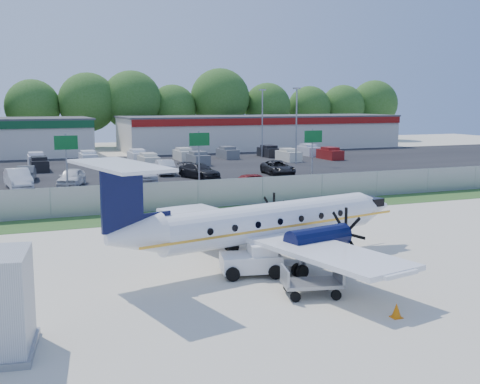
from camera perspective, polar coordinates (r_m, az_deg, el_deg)
name	(u,v)px	position (r m, az deg, el deg)	size (l,w,h in m)	color
ground	(285,255)	(30.02, 4.28, -5.95)	(170.00, 170.00, 0.00)	beige
grass_verge	(207,213)	(40.88, -3.12, -2.00)	(170.00, 4.00, 0.02)	#2D561E
access_road	(179,198)	(47.47, -5.83, -0.54)	(170.00, 8.00, 0.02)	black
parking_lot	(126,170)	(67.73, -10.74, 2.10)	(170.00, 32.00, 0.02)	black
perimeter_fence	(198,194)	(42.58, -4.00, -0.22)	(120.00, 0.06, 1.99)	gray
building_east	(261,132)	(96.36, 2.01, 5.72)	(44.40, 12.40, 5.24)	silver
sign_left	(66,151)	(49.38, -16.15, 3.73)	(1.80, 0.26, 5.00)	gray
sign_mid	(199,147)	(51.63, -3.89, 4.25)	(1.80, 0.26, 5.00)	gray
sign_right	(313,144)	(55.98, 6.92, 4.55)	(1.80, 0.26, 5.00)	gray
light_pole_ne	(296,121)	(72.03, 5.37, 6.76)	(0.90, 0.35, 9.09)	gray
light_pole_se	(262,118)	(81.05, 2.13, 7.00)	(0.90, 0.35, 9.09)	gray
tree_line	(85,148)	(101.18, -14.48, 4.09)	(112.00, 6.00, 14.00)	#295619
aircraft	(265,222)	(27.94, 2.38, -2.87)	(16.79, 16.44, 5.12)	white
pushback_tug	(253,260)	(26.44, 1.27, -6.46)	(2.83, 2.30, 1.39)	white
baggage_cart_near	(312,282)	(23.83, 6.83, -8.49)	(2.53, 1.87, 1.19)	gray
baggage_cart_far	(284,263)	(26.88, 4.24, -6.74)	(2.03, 1.60, 0.93)	gray
cone_port_wing	(396,311)	(22.21, 14.61, -10.84)	(0.38, 0.38, 0.53)	orange
cone_starboard_wing	(251,226)	(35.40, 1.07, -3.23)	(0.40, 0.40, 0.56)	orange
road_car_mid	(247,191)	(50.82, 0.71, 0.10)	(1.76, 4.37, 1.49)	maroon
parked_car_a	(19,188)	(55.77, -20.24, 0.33)	(1.82, 5.22, 1.72)	silver
parked_car_b	(72,186)	(55.76, -15.65, 0.54)	(1.89, 4.70, 1.60)	silver
parked_car_c	(143,182)	(57.38, -9.16, 0.97)	(2.18, 5.37, 1.56)	silver
parked_car_d	(199,178)	(59.18, -3.87, 1.30)	(2.06, 5.06, 1.47)	black
parked_car_e	(278,175)	(61.97, 3.61, 1.63)	(2.43, 5.28, 1.47)	black
parked_car_f	(27,181)	(60.97, -19.55, 1.03)	(1.55, 4.45, 1.47)	#595B5E
parked_car_g	(164,175)	(62.67, -7.20, 1.66)	(1.65, 4.74, 1.56)	silver
far_parking_rows	(118,165)	(72.62, -11.51, 2.50)	(56.00, 10.00, 1.60)	gray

